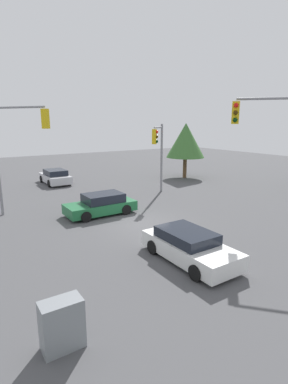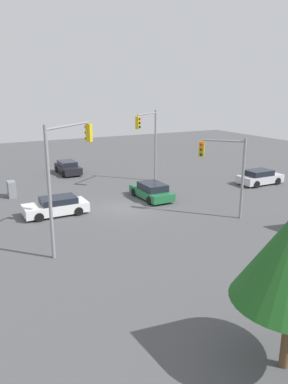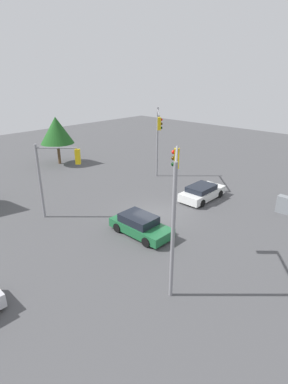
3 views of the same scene
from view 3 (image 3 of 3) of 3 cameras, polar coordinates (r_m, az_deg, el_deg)
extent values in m
plane|color=#4C4C4F|center=(22.76, 2.03, -4.44)|extent=(80.00, 80.00, 0.00)
cube|color=#1E6638|center=(20.02, -0.59, -6.79)|extent=(4.31, 1.89, 0.61)
cube|color=black|center=(19.89, -1.05, -5.13)|extent=(2.37, 1.66, 0.54)
cylinder|color=black|center=(19.91, 4.01, -7.54)|extent=(0.64, 0.22, 0.64)
cylinder|color=black|center=(18.74, 0.45, -9.51)|extent=(0.64, 0.22, 0.64)
cylinder|color=black|center=(21.50, -1.49, -5.15)|extent=(0.64, 0.22, 0.64)
cylinder|color=black|center=(20.42, -5.07, -6.79)|extent=(0.64, 0.22, 0.64)
cube|color=silver|center=(25.93, 11.05, -0.25)|extent=(1.90, 4.43, 0.67)
cube|color=black|center=(25.55, 10.86, 0.76)|extent=(1.67, 2.44, 0.43)
cylinder|color=black|center=(27.53, 11.01, 0.64)|extent=(0.22, 0.62, 0.62)
cylinder|color=black|center=(26.68, 14.25, -0.33)|extent=(0.22, 0.62, 0.62)
cylinder|color=black|center=(25.40, 7.62, -0.97)|extent=(0.22, 0.62, 0.62)
cylinder|color=black|center=(24.48, 11.02, -2.09)|extent=(0.22, 0.62, 0.62)
cylinder|color=gray|center=(30.46, 2.54, 9.32)|extent=(0.18, 0.18, 6.97)
cylinder|color=gray|center=(27.71, 2.78, 14.85)|extent=(3.12, 3.37, 0.12)
cube|color=gold|center=(25.58, 2.92, 12.85)|extent=(0.44, 0.44, 1.05)
sphere|color=red|center=(25.54, 3.33, 13.59)|extent=(0.22, 0.22, 0.22)
sphere|color=#392605|center=(25.59, 3.32, 12.85)|extent=(0.22, 0.22, 0.22)
sphere|color=black|center=(25.65, 3.30, 12.11)|extent=(0.22, 0.22, 0.22)
cylinder|color=gray|center=(22.67, -19.16, 1.78)|extent=(0.18, 0.18, 5.52)
cylinder|color=gray|center=(21.53, -16.38, 8.09)|extent=(2.17, 2.03, 0.12)
cube|color=gold|center=(21.32, -12.51, 6.58)|extent=(0.44, 0.44, 1.05)
sphere|color=red|center=(21.40, -12.48, 7.57)|extent=(0.22, 0.22, 0.22)
sphere|color=#392605|center=(21.48, -12.41, 6.70)|extent=(0.22, 0.22, 0.22)
sphere|color=black|center=(21.57, -12.34, 5.84)|extent=(0.22, 0.22, 0.22)
cylinder|color=gray|center=(13.51, 5.53, -8.07)|extent=(0.18, 0.18, 6.71)
cylinder|color=gray|center=(14.06, 6.20, 6.84)|extent=(2.33, 3.07, 0.12)
cube|color=gold|center=(16.03, 6.23, 6.39)|extent=(0.43, 0.44, 1.05)
sphere|color=red|center=(15.95, 5.65, 7.58)|extent=(0.22, 0.22, 0.22)
sphere|color=#392605|center=(16.03, 5.61, 6.42)|extent=(0.22, 0.22, 0.22)
sphere|color=black|center=(16.12, 5.56, 5.27)|extent=(0.22, 0.22, 0.22)
cube|color=gray|center=(25.29, 25.15, -2.19)|extent=(1.05, 0.60, 1.33)
cylinder|color=brown|center=(36.80, -15.90, 7.07)|extent=(0.32, 0.32, 2.43)
cone|color=#1E561E|center=(36.24, -16.35, 11.23)|extent=(3.78, 3.78, 3.03)
camera|label=1|loc=(29.89, 34.42, 9.57)|focal=28.00mm
camera|label=2|loc=(46.24, -11.91, 19.64)|focal=35.00mm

